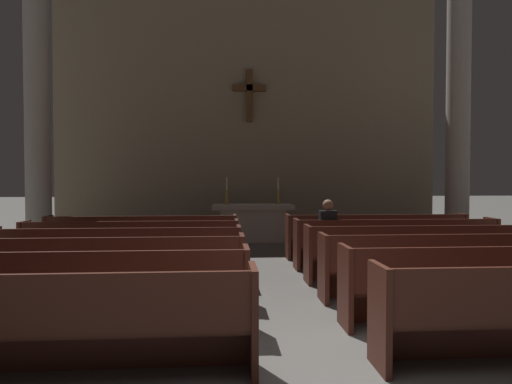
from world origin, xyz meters
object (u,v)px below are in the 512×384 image
object	(u,v)px
pew_right_row_5	(396,243)
lone_worshipper	(327,232)
pew_left_row_4	(118,257)
pew_right_row_3	(457,266)
pew_left_row_3	(99,271)
pew_left_row_2	(71,292)
candlestick_left	(227,196)
pew_right_row_6	(376,236)
pew_left_row_6	(143,238)
column_right_second	(458,108)
pew_right_row_4	(422,253)
column_left_second	(37,103)
pew_left_row_5	(132,246)
pew_right_row_2	(507,284)
candlestick_right	(278,195)
altar	(253,222)
pew_left_row_1	(26,325)

from	to	relation	value
pew_right_row_5	lone_worshipper	xyz separation A→B (m)	(-1.33, 0.04, 0.22)
lone_worshipper	pew_right_row_5	bearing A→B (deg)	-1.67
pew_left_row_4	pew_right_row_3	size ratio (longest dim) A/B	1.00
pew_left_row_3	pew_left_row_2	bearing A→B (deg)	-90.00
pew_left_row_4	candlestick_left	xyz separation A→B (m)	(1.78, 5.13, 0.77)
pew_left_row_3	pew_right_row_6	distance (m)	6.04
pew_left_row_4	pew_left_row_6	size ratio (longest dim) A/B	1.00
column_right_second	pew_right_row_3	bearing A→B (deg)	-117.66
pew_right_row_4	column_right_second	size ratio (longest dim) A/B	0.54
pew_right_row_5	pew_left_row_4	bearing A→B (deg)	-166.98
pew_right_row_6	column_left_second	distance (m)	8.62
pew_left_row_3	pew_left_row_6	distance (m)	3.44
candlestick_left	pew_right_row_3	bearing A→B (deg)	-63.14
pew_left_row_5	pew_right_row_6	distance (m)	5.10
column_right_second	pew_left_row_3	bearing A→B (deg)	-145.20
pew_right_row_6	lone_worshipper	world-z (taller)	lone_worshipper
pew_right_row_2	pew_right_row_3	size ratio (longest dim) A/B	1.00
pew_left_row_4	pew_right_row_6	distance (m)	5.47
pew_left_row_4	pew_right_row_4	xyz separation A→B (m)	(4.96, 0.00, 0.00)
pew_right_row_6	candlestick_right	world-z (taller)	candlestick_right
pew_right_row_3	lone_worshipper	xyz separation A→B (m)	(-1.33, 2.33, 0.22)
pew_left_row_2	pew_right_row_2	distance (m)	4.96
column_left_second	candlestick_right	xyz separation A→B (m)	(6.03, 0.86, -2.30)
pew_left_row_5	column_right_second	size ratio (longest dim) A/B	0.54
pew_right_row_4	candlestick_left	xyz separation A→B (m)	(-3.18, 5.13, 0.77)
pew_left_row_6	pew_left_row_4	bearing A→B (deg)	-90.00
pew_left_row_6	altar	bearing A→B (deg)	48.84
pew_left_row_1	pew_right_row_4	size ratio (longest dim) A/B	1.00
altar	lone_worshipper	bearing A→B (deg)	-73.78
candlestick_left	lone_worshipper	xyz separation A→B (m)	(1.85, -3.95, -0.56)
pew_right_row_6	lone_worshipper	size ratio (longest dim) A/B	2.95
pew_left_row_4	candlestick_right	xyz separation A→B (m)	(3.18, 5.13, 0.77)
pew_left_row_6	pew_right_row_2	bearing A→B (deg)	-42.77
pew_left_row_3	pew_right_row_6	world-z (taller)	same
pew_right_row_4	column_left_second	xyz separation A→B (m)	(-7.81, 4.28, 3.07)
pew_left_row_1	column_left_second	size ratio (longest dim) A/B	0.54
pew_left_row_5	pew_right_row_5	distance (m)	4.96
pew_right_row_2	pew_right_row_6	distance (m)	4.59
pew_right_row_2	pew_left_row_6	bearing A→B (deg)	137.23
pew_left_row_2	altar	distance (m)	7.83
pew_right_row_2	altar	distance (m)	7.83
pew_left_row_1	candlestick_left	bearing A→B (deg)	78.26
pew_left_row_5	candlestick_left	distance (m)	4.43
pew_right_row_2	altar	world-z (taller)	altar
pew_left_row_3	pew_right_row_2	distance (m)	5.10
column_left_second	pew_right_row_3	bearing A→B (deg)	-34.80
pew_left_row_5	pew_right_row_4	size ratio (longest dim) A/B	1.00
pew_left_row_4	pew_left_row_5	xyz separation A→B (m)	(0.00, 1.15, 0.00)
pew_right_row_6	column_right_second	size ratio (longest dim) A/B	0.54
pew_left_row_2	pew_left_row_6	size ratio (longest dim) A/B	1.00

